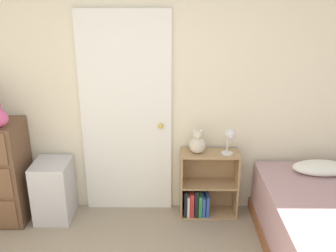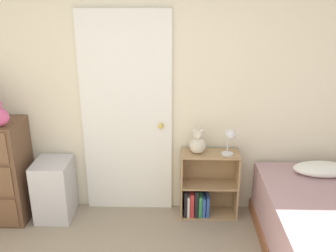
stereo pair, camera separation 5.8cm
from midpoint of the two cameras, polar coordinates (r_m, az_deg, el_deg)
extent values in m
cube|color=beige|center=(3.71, -4.78, 5.24)|extent=(10.00, 0.06, 2.55)
cube|color=white|center=(3.74, -6.80, 1.43)|extent=(0.90, 0.04, 2.06)
sphere|color=gold|center=(3.70, -1.59, -0.01)|extent=(0.06, 0.06, 0.06)
cube|color=silver|center=(4.02, -17.42, -9.32)|extent=(0.35, 0.40, 0.62)
cube|color=tan|center=(3.88, 1.60, -8.79)|extent=(0.02, 0.25, 0.70)
cube|color=tan|center=(3.93, 9.94, -8.70)|extent=(0.02, 0.25, 0.70)
cube|color=tan|center=(4.07, 5.63, -12.98)|extent=(0.54, 0.25, 0.02)
cube|color=tan|center=(3.89, 5.80, -8.77)|extent=(0.54, 0.25, 0.02)
cube|color=tan|center=(3.74, 5.98, -4.19)|extent=(0.54, 0.25, 0.02)
cube|color=tan|center=(4.00, 5.65, -7.92)|extent=(0.58, 0.01, 0.70)
cube|color=black|center=(3.96, 2.24, -11.36)|extent=(0.03, 0.19, 0.28)
cube|color=white|center=(3.97, 2.67, -11.65)|extent=(0.02, 0.20, 0.23)
cube|color=red|center=(3.95, 3.22, -11.65)|extent=(0.04, 0.15, 0.26)
cube|color=black|center=(3.95, 3.87, -11.33)|extent=(0.04, 0.18, 0.29)
cube|color=#338C4C|center=(3.96, 4.47, -11.75)|extent=(0.03, 0.16, 0.23)
cube|color=#3359B2|center=(3.97, 5.00, -11.87)|extent=(0.03, 0.16, 0.21)
cube|color=#3359B2|center=(3.99, 5.56, -11.64)|extent=(0.03, 0.21, 0.22)
sphere|color=beige|center=(3.69, 4.05, -2.89)|extent=(0.17, 0.17, 0.17)
sphere|color=beige|center=(3.65, 4.09, -1.30)|extent=(0.10, 0.10, 0.10)
sphere|color=silver|center=(3.61, 4.13, -1.67)|extent=(0.04, 0.04, 0.04)
sphere|color=beige|center=(3.63, 3.50, -0.73)|extent=(0.04, 0.04, 0.04)
sphere|color=beige|center=(3.64, 4.72, -0.74)|extent=(0.04, 0.04, 0.04)
cylinder|color=silver|center=(3.73, 8.52, -4.13)|extent=(0.11, 0.11, 0.01)
cylinder|color=silver|center=(3.69, 8.59, -2.83)|extent=(0.01, 0.01, 0.17)
sphere|color=silver|center=(3.64, 9.04, -1.23)|extent=(0.10, 0.10, 0.10)
ellipsoid|color=white|center=(3.89, 21.94, -5.93)|extent=(0.55, 0.28, 0.12)
camera|label=1|loc=(0.03, -90.47, -0.17)|focal=40.00mm
camera|label=2|loc=(0.03, 89.53, 0.17)|focal=40.00mm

